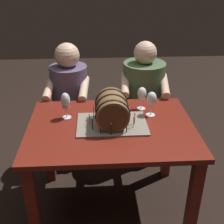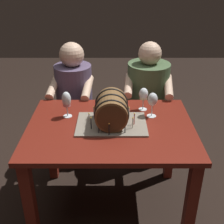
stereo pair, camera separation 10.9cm
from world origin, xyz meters
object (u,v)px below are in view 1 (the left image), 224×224
(dining_table, at_px, (111,141))
(person_seated_left, at_px, (71,110))
(wine_glass_rose, at_px, (66,102))
(wine_glass_white, at_px, (142,94))
(wine_glass_empty, at_px, (152,99))
(barrel_cake, at_px, (112,111))
(person_seated_right, at_px, (142,105))

(dining_table, relative_size, person_seated_left, 1.00)
(wine_glass_rose, bearing_deg, dining_table, -23.55)
(wine_glass_rose, relative_size, wine_glass_white, 1.10)
(dining_table, bearing_deg, wine_glass_empty, 24.93)
(dining_table, xyz_separation_m, wine_glass_white, (0.25, 0.25, 0.25))
(barrel_cake, distance_m, wine_glass_rose, 0.35)
(barrel_cake, bearing_deg, person_seated_right, 64.15)
(person_seated_left, bearing_deg, wine_glass_rose, -87.92)
(wine_glass_empty, distance_m, person_seated_right, 0.64)
(dining_table, xyz_separation_m, person_seated_left, (-0.33, 0.69, -0.09))
(dining_table, distance_m, person_seated_right, 0.77)
(dining_table, relative_size, wine_glass_rose, 5.89)
(dining_table, relative_size, person_seated_right, 1.00)
(barrel_cake, bearing_deg, person_seated_left, 116.91)
(barrel_cake, xyz_separation_m, person_seated_right, (0.33, 0.67, -0.30))
(barrel_cake, height_order, person_seated_left, person_seated_left)
(barrel_cake, bearing_deg, dining_table, -116.66)
(wine_glass_white, bearing_deg, person_seated_right, 78.74)
(wine_glass_rose, xyz_separation_m, person_seated_right, (0.65, 0.55, -0.32))
(person_seated_right, bearing_deg, wine_glass_white, -101.26)
(person_seated_left, bearing_deg, person_seated_right, 0.04)
(wine_glass_white, height_order, person_seated_left, person_seated_left)
(person_seated_left, xyz_separation_m, person_seated_right, (0.67, 0.00, 0.02))
(barrel_cake, distance_m, person_seated_right, 0.81)
(wine_glass_rose, xyz_separation_m, wine_glass_white, (0.56, 0.11, -0.01))
(dining_table, height_order, wine_glass_empty, wine_glass_empty)
(wine_glass_rose, distance_m, person_seated_right, 0.91)
(person_seated_left, bearing_deg, dining_table, -64.08)
(person_seated_right, bearing_deg, barrel_cake, -115.85)
(dining_table, distance_m, barrel_cake, 0.23)
(wine_glass_rose, xyz_separation_m, person_seated_left, (-0.02, 0.55, -0.34))
(dining_table, xyz_separation_m, wine_glass_empty, (0.30, 0.14, 0.26))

